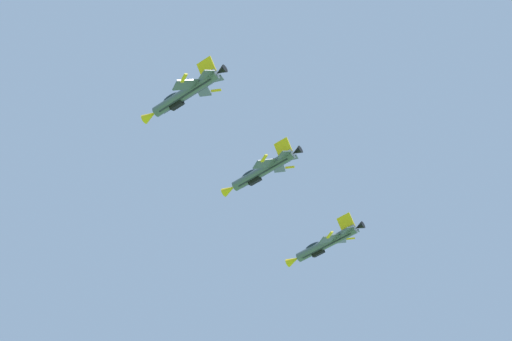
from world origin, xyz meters
name	(u,v)px	position (x,y,z in m)	size (l,w,h in m)	color
fighter_jet_lead	(184,94)	(-36.41, 57.93, 111.46)	(15.73, 8.46, 6.39)	#4C5666
fighter_jet_left_wing	(262,171)	(-31.32, 78.13, 113.99)	(15.73, 8.71, 6.03)	#4C5666
fighter_jet_right_wing	(325,244)	(-26.10, 95.94, 111.90)	(15.73, 8.63, 6.16)	#4C5666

